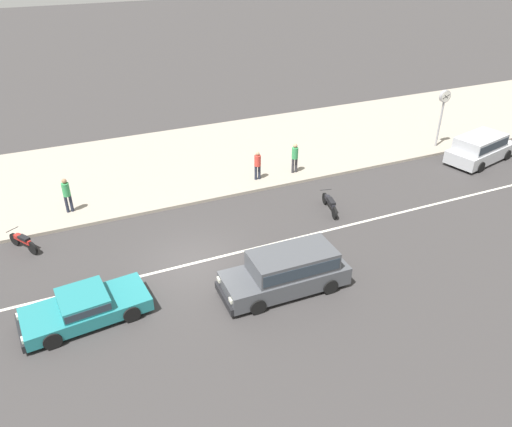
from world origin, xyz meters
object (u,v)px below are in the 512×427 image
at_px(minivan_silver_4, 480,147).
at_px(pedestrian_mid_kerb, 295,156).
at_px(street_clock, 443,104).
at_px(motorcycle_0, 330,203).
at_px(motorcycle_1, 22,241).
at_px(minivan_dark_grey_2, 288,270).
at_px(pedestrian_near_clock, 258,163).
at_px(pedestrian_by_shop, 67,193).
at_px(sedan_teal_0, 85,307).

relative_size(minivan_silver_4, pedestrian_mid_kerb, 2.91).
xyz_separation_m(minivan_silver_4, street_clock, (-0.94, 2.47, 1.90)).
relative_size(motorcycle_0, motorcycle_1, 1.28).
bearing_deg(motorcycle_0, minivan_dark_grey_2, -135.10).
height_order(pedestrian_near_clock, pedestrian_by_shop, pedestrian_by_shop).
relative_size(pedestrian_mid_kerb, pedestrian_by_shop, 0.97).
xyz_separation_m(street_clock, pedestrian_near_clock, (-11.73, 0.15, -1.70)).
distance_m(sedan_teal_0, motorcycle_1, 5.76).
height_order(motorcycle_1, pedestrian_mid_kerb, pedestrian_mid_kerb).
bearing_deg(motorcycle_1, sedan_teal_0, -71.19).
distance_m(minivan_dark_grey_2, pedestrian_by_shop, 11.30).
relative_size(sedan_teal_0, pedestrian_by_shop, 2.61).
height_order(street_clock, pedestrian_mid_kerb, street_clock).
relative_size(street_clock, pedestrian_near_clock, 2.20).
xyz_separation_m(minivan_silver_4, pedestrian_mid_kerb, (-10.51, 2.60, 0.27)).
relative_size(minivan_dark_grey_2, pedestrian_mid_kerb, 2.90).
distance_m(sedan_teal_0, minivan_dark_grey_2, 7.22).
xyz_separation_m(motorcycle_0, street_clock, (9.85, 4.03, 2.32)).
relative_size(minivan_dark_grey_2, pedestrian_by_shop, 2.81).
xyz_separation_m(minivan_silver_4, pedestrian_by_shop, (-22.10, 2.98, 0.30)).
distance_m(pedestrian_mid_kerb, pedestrian_by_shop, 11.59).
bearing_deg(minivan_silver_4, minivan_dark_grey_2, -158.54).
bearing_deg(motorcycle_0, pedestrian_mid_kerb, 86.15).
distance_m(minivan_silver_4, motorcycle_0, 10.91).
bearing_deg(pedestrian_near_clock, minivan_silver_4, -11.70).
bearing_deg(sedan_teal_0, pedestrian_near_clock, 37.29).
distance_m(sedan_teal_0, street_clock, 22.68).
distance_m(sedan_teal_0, pedestrian_near_clock, 12.15).
bearing_deg(pedestrian_near_clock, motorcycle_1, -170.63).
distance_m(minivan_dark_grey_2, street_clock, 16.72).
bearing_deg(motorcycle_0, street_clock, 22.27).
bearing_deg(minivan_dark_grey_2, minivan_silver_4, 21.46).
height_order(minivan_dark_grey_2, street_clock, street_clock).
relative_size(sedan_teal_0, minivan_silver_4, 0.92).
bearing_deg(sedan_teal_0, pedestrian_mid_kerb, 31.80).
relative_size(motorcycle_1, pedestrian_near_clock, 0.99).
bearing_deg(minivan_silver_4, pedestrian_mid_kerb, 166.12).
xyz_separation_m(minivan_dark_grey_2, pedestrian_near_clock, (2.56, 8.61, 0.21)).
bearing_deg(minivan_dark_grey_2, pedestrian_near_clock, 73.45).
relative_size(minivan_dark_grey_2, motorcycle_0, 2.44).
distance_m(minivan_silver_4, street_clock, 3.26).
xyz_separation_m(motorcycle_1, pedestrian_near_clock, (11.52, 1.90, 0.63)).
bearing_deg(pedestrian_by_shop, minivan_silver_4, -7.68).
height_order(street_clock, pedestrian_by_shop, street_clock).
bearing_deg(motorcycle_1, motorcycle_0, -9.69).
relative_size(minivan_dark_grey_2, motorcycle_1, 3.11).
relative_size(sedan_teal_0, street_clock, 1.30).
distance_m(sedan_teal_0, pedestrian_by_shop, 7.74).
bearing_deg(motorcycle_1, minivan_dark_grey_2, -36.85).
relative_size(minivan_silver_4, pedestrian_near_clock, 3.09).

